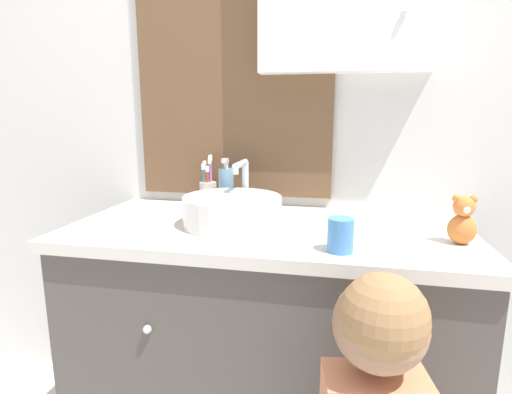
{
  "coord_description": "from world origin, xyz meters",
  "views": [
    {
      "loc": [
        0.21,
        -0.89,
        1.16
      ],
      "look_at": [
        -0.02,
        0.25,
        0.92
      ],
      "focal_mm": 28.0,
      "sensor_mm": 36.0,
      "label": 1
    }
  ],
  "objects_px": {
    "toothbrush_holder": "(208,192)",
    "soap_dispenser": "(226,188)",
    "teddy_bear": "(463,221)",
    "sink_basin": "(233,209)",
    "drinking_cup": "(340,235)"
  },
  "relations": [
    {
      "from": "teddy_bear",
      "to": "soap_dispenser",
      "type": "bearing_deg",
      "value": 160.12
    },
    {
      "from": "teddy_bear",
      "to": "sink_basin",
      "type": "bearing_deg",
      "value": 174.33
    },
    {
      "from": "sink_basin",
      "to": "soap_dispenser",
      "type": "bearing_deg",
      "value": 111.54
    },
    {
      "from": "toothbrush_holder",
      "to": "drinking_cup",
      "type": "distance_m",
      "value": 0.66
    },
    {
      "from": "teddy_bear",
      "to": "toothbrush_holder",
      "type": "bearing_deg",
      "value": 159.2
    },
    {
      "from": "sink_basin",
      "to": "soap_dispenser",
      "type": "distance_m",
      "value": 0.22
    },
    {
      "from": "sink_basin",
      "to": "teddy_bear",
      "type": "height_order",
      "value": "sink_basin"
    },
    {
      "from": "drinking_cup",
      "to": "sink_basin",
      "type": "bearing_deg",
      "value": 149.52
    },
    {
      "from": "toothbrush_holder",
      "to": "teddy_bear",
      "type": "height_order",
      "value": "toothbrush_holder"
    },
    {
      "from": "sink_basin",
      "to": "toothbrush_holder",
      "type": "xyz_separation_m",
      "value": [
        -0.16,
        0.24,
        0.01
      ]
    },
    {
      "from": "toothbrush_holder",
      "to": "soap_dispenser",
      "type": "relative_size",
      "value": 1.02
    },
    {
      "from": "toothbrush_holder",
      "to": "soap_dispenser",
      "type": "distance_m",
      "value": 0.1
    },
    {
      "from": "sink_basin",
      "to": "toothbrush_holder",
      "type": "relative_size",
      "value": 1.86
    },
    {
      "from": "soap_dispenser",
      "to": "drinking_cup",
      "type": "distance_m",
      "value": 0.57
    },
    {
      "from": "toothbrush_holder",
      "to": "soap_dispenser",
      "type": "xyz_separation_m",
      "value": [
        0.09,
        -0.05,
        0.02
      ]
    }
  ]
}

